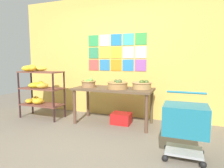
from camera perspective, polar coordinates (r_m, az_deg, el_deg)
name	(u,v)px	position (r m, az deg, el deg)	size (l,w,h in m)	color
ground	(73,147)	(3.00, -11.51, -17.72)	(9.52, 9.52, 0.00)	#766B5D
back_wall_with_art	(115,57)	(4.35, 0.85, 8.13)	(4.73, 0.07, 2.67)	#E4B953
banana_shelf_unit	(38,86)	(4.49, -20.98, -0.62)	(0.94, 0.53, 1.16)	black
display_table	(113,92)	(3.78, 0.38, -2.52)	(1.54, 0.67, 0.71)	brown
fruit_basket_centre	(89,83)	(3.91, -6.91, 0.34)	(0.30, 0.30, 0.19)	#9F7146
fruit_basket_left	(118,85)	(3.68, 1.67, -0.25)	(0.40, 0.40, 0.18)	#AC7E47
fruit_basket_back_left	(142,85)	(3.69, 8.84, -0.24)	(0.37, 0.37, 0.17)	tan
produce_crate_under_table	(121,118)	(3.89, 2.75, -10.12)	(0.38, 0.30, 0.21)	red
shopping_cart	(185,122)	(2.63, 20.82, -10.35)	(0.53, 0.47, 0.83)	black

